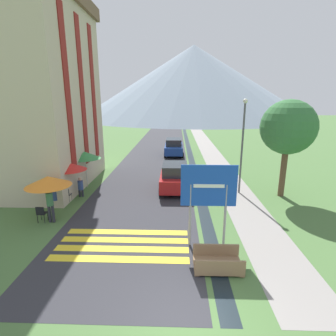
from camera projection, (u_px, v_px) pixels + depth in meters
ground_plane at (179, 160)px, 26.30m from camera, size 160.00×160.00×0.00m
road at (161, 144)px, 36.04m from camera, size 6.40×60.00×0.01m
footpath at (205, 144)px, 35.85m from camera, size 2.20×60.00×0.01m
drainage_channel at (188, 144)px, 35.93m from camera, size 0.60×60.00×0.00m
crosswalk_marking at (123, 244)px, 10.95m from camera, size 5.44×2.54×0.01m
mountain_distant at (193, 82)px, 85.85m from camera, size 74.22×74.22×22.81m
hotel_building at (39, 86)px, 17.16m from camera, size 6.18×9.15×12.55m
road_sign at (209, 193)px, 10.29m from camera, size 2.20×0.11×3.45m
footbridge at (218, 263)px, 9.35m from camera, size 1.70×1.10×0.65m
parked_car_near at (175, 177)px, 17.36m from camera, size 1.98×3.94×1.82m
parked_car_far at (174, 147)px, 28.34m from camera, size 2.00×4.30×1.82m
cafe_chair_middle at (67, 194)px, 15.34m from camera, size 0.40×0.40×0.85m
cafe_chair_far_right at (72, 186)px, 16.72m from camera, size 0.40×0.40×0.85m
cafe_chair_nearest at (41, 213)px, 12.79m from camera, size 0.40×0.40×0.85m
cafe_umbrella_front_orange at (48, 181)px, 12.93m from camera, size 2.21×2.21×2.22m
cafe_umbrella_middle_red at (69, 166)px, 15.51m from camera, size 2.02×2.02×2.25m
cafe_umbrella_rear_green at (85, 155)px, 17.53m from camera, size 2.06×2.06×2.50m
person_standing_terrace at (50, 203)px, 12.71m from camera, size 0.32×0.32×1.75m
person_seated_far at (55, 196)px, 14.51m from camera, size 0.32×0.32×1.25m
person_seated_near at (81, 186)px, 16.18m from camera, size 0.32×0.32×1.24m
streetlamp at (243, 140)px, 16.21m from camera, size 0.28×0.28×5.93m
tree_by_path at (288, 128)px, 15.46m from camera, size 3.23×3.23×5.91m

